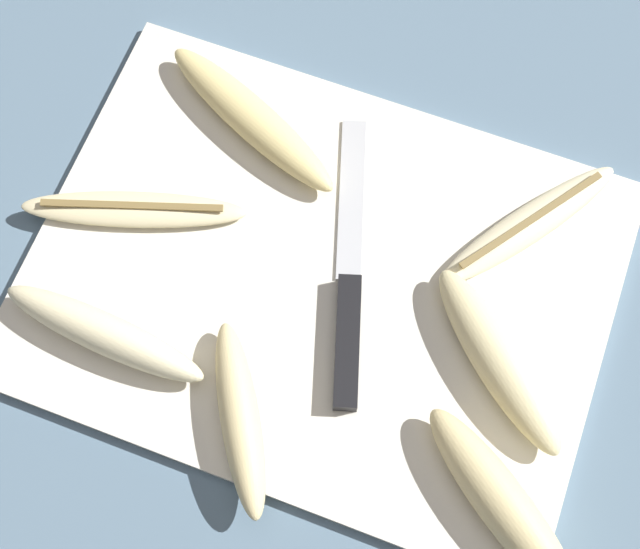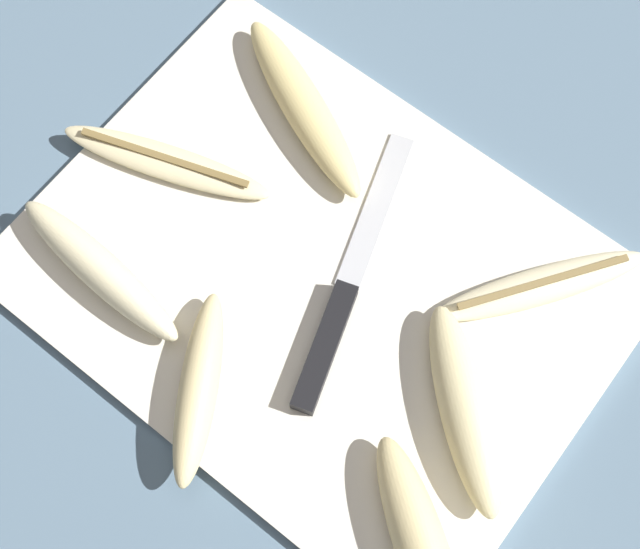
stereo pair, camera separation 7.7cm
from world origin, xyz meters
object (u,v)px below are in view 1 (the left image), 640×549
Objects in this scene: knife at (349,312)px; banana_ripe_center at (240,418)px; banana_golden_short at (252,118)px; banana_soft_right at (498,360)px; banana_pale_long at (104,333)px; banana_mellow_near at (502,503)px; banana_cream_curved at (136,205)px; banana_bright_far at (529,224)px.

banana_ripe_center reaches higher than knife.
knife is at bearing 66.72° from banana_ripe_center.
knife is at bearing -44.03° from banana_golden_short.
banana_golden_short is 1.30× the size of banana_ripe_center.
banana_pale_long is (-0.31, -0.09, 0.00)m from banana_soft_right.
banana_mellow_near is at bearing -50.81° from knife.
banana_cream_curved is (-0.38, 0.14, -0.01)m from banana_mellow_near.
banana_pale_long is at bearing -77.13° from banana_cream_curved.
banana_pale_long reaches higher than banana_bright_far.
knife is 0.21m from banana_pale_long.
banana_mellow_near reaches higher than banana_cream_curved.
banana_soft_right is 0.86× the size of banana_pale_long.
banana_pale_long is (0.03, -0.12, 0.01)m from banana_cream_curved.
banana_soft_right is (0.13, 0.00, 0.01)m from knife.
banana_bright_far reaches higher than banana_cream_curved.
banana_golden_short is 0.27m from banana_ripe_center.
banana_soft_right reaches higher than banana_cream_curved.
banana_golden_short is (-0.14, 0.14, 0.01)m from knife.
banana_golden_short is at bearing 178.02° from banana_bright_far.
banana_golden_short is 0.13m from banana_cream_curved.
banana_cream_curved is (-0.33, -0.10, -0.00)m from banana_bright_far.
banana_soft_right is at bearing 108.07° from banana_mellow_near.
banana_mellow_near is (0.04, -0.24, 0.01)m from banana_bright_far.
banana_mellow_near reaches higher than banana_soft_right.
banana_golden_short is 1.01× the size of banana_cream_curved.
banana_soft_right is at bearing 16.54° from banana_pale_long.
banana_mellow_near reaches higher than banana_pale_long.
banana_golden_short is 1.19× the size of banana_mellow_near.
banana_cream_curved is 0.12m from banana_pale_long.
banana_bright_far is 0.87× the size of banana_golden_short.
knife is 0.18m from banana_bright_far.
banana_mellow_near is 0.91× the size of banana_pale_long.
banana_mellow_near is at bearing -79.42° from banana_bright_far.
banana_ripe_center is at bearing -11.09° from banana_pale_long.
banana_golden_short reaches higher than banana_cream_curved.
banana_bright_far is 0.30m from banana_ripe_center.
banana_golden_short is at bearing 153.25° from banana_soft_right.
knife is 0.20m from banana_golden_short.
banana_mellow_near reaches higher than banana_bright_far.
banana_bright_far is (0.12, 0.13, 0.00)m from knife.
banana_soft_right is at bearing -4.36° from banana_cream_curved.
banana_cream_curved is at bearing 137.74° from banana_ripe_center.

